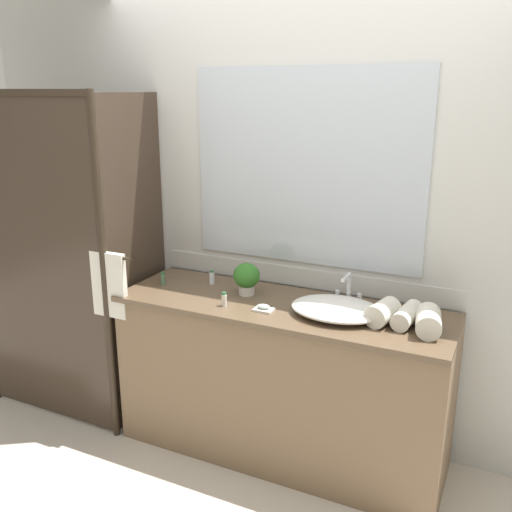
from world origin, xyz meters
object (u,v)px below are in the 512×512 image
object	(u,v)px
rolled_towel_middle	(407,315)
potted_plant	(247,277)
soap_dish	(264,308)
rolled_towel_far_edge	(383,312)
faucet	(348,293)
amenity_bottle_shampoo	(162,279)
amenity_bottle_body_wash	(224,300)
sink_basin	(337,309)
amenity_bottle_lotion	(212,277)
rolled_towel_near_edge	(428,321)

from	to	relation	value
rolled_towel_middle	potted_plant	bearing A→B (deg)	177.27
soap_dish	rolled_towel_far_edge	xyz separation A→B (m)	(0.59, 0.10, 0.04)
faucet	amenity_bottle_shampoo	bearing A→B (deg)	-170.22
amenity_bottle_body_wash	rolled_towel_far_edge	bearing A→B (deg)	9.27
sink_basin	rolled_towel_middle	world-z (taller)	rolled_towel_middle
amenity_bottle_body_wash	amenity_bottle_lotion	bearing A→B (deg)	129.91
amenity_bottle_body_wash	rolled_towel_far_edge	world-z (taller)	rolled_towel_far_edge
amenity_bottle_shampoo	rolled_towel_far_edge	bearing A→B (deg)	-0.52
potted_plant	rolled_towel_far_edge	xyz separation A→B (m)	(0.78, -0.08, -0.04)
faucet	rolled_towel_middle	bearing A→B (deg)	-24.83
faucet	amenity_bottle_shampoo	size ratio (longest dim) A/B	2.23
rolled_towel_far_edge	potted_plant	bearing A→B (deg)	174.26
amenity_bottle_body_wash	rolled_towel_far_edge	distance (m)	0.82
faucet	amenity_bottle_body_wash	distance (m)	0.66
faucet	rolled_towel_middle	xyz separation A→B (m)	(0.34, -0.16, -0.01)
amenity_bottle_body_wash	rolled_towel_middle	world-z (taller)	rolled_towel_middle
sink_basin	rolled_towel_near_edge	world-z (taller)	rolled_towel_near_edge
amenity_bottle_lotion	amenity_bottle_body_wash	distance (m)	0.37
amenity_bottle_lotion	rolled_towel_near_edge	bearing A→B (deg)	-7.76
amenity_bottle_lotion	rolled_towel_far_edge	xyz separation A→B (m)	(1.04, -0.15, 0.02)
rolled_towel_middle	rolled_towel_far_edge	size ratio (longest dim) A/B	1.24
faucet	amenity_bottle_body_wash	world-z (taller)	faucet
faucet	rolled_towel_middle	world-z (taller)	faucet
soap_dish	rolled_towel_middle	world-z (taller)	rolled_towel_middle
amenity_bottle_shampoo	rolled_towel_middle	bearing A→B (deg)	0.99
amenity_bottle_lotion	rolled_towel_far_edge	size ratio (longest dim) A/B	0.45
faucet	rolled_towel_near_edge	size ratio (longest dim) A/B	0.83
soap_dish	sink_basin	bearing A→B (deg)	16.43
potted_plant	amenity_bottle_lotion	size ratio (longest dim) A/B	2.15
amenity_bottle_shampoo	rolled_towel_near_edge	size ratio (longest dim) A/B	0.37
faucet	rolled_towel_near_edge	world-z (taller)	faucet
sink_basin	rolled_towel_near_edge	size ratio (longest dim) A/B	2.29
sink_basin	amenity_bottle_body_wash	world-z (taller)	amenity_bottle_body_wash
rolled_towel_far_edge	sink_basin	bearing A→B (deg)	179.78
rolled_towel_near_edge	soap_dish	bearing A→B (deg)	-174.22
sink_basin	amenity_bottle_shampoo	world-z (taller)	amenity_bottle_shampoo
amenity_bottle_lotion	rolled_towel_middle	size ratio (longest dim) A/B	0.36
amenity_bottle_body_wash	rolled_towel_far_edge	xyz separation A→B (m)	(0.81, 0.13, 0.02)
sink_basin	amenity_bottle_shampoo	bearing A→B (deg)	179.42
potted_plant	amenity_bottle_body_wash	world-z (taller)	potted_plant
soap_dish	rolled_towel_near_edge	bearing A→B (deg)	5.78
amenity_bottle_lotion	amenity_bottle_body_wash	world-z (taller)	amenity_bottle_lotion
potted_plant	rolled_towel_middle	size ratio (longest dim) A/B	0.77
rolled_towel_near_edge	amenity_bottle_lotion	bearing A→B (deg)	172.24
potted_plant	rolled_towel_far_edge	world-z (taller)	potted_plant
rolled_towel_middle	faucet	bearing A→B (deg)	155.17
sink_basin	rolled_towel_near_edge	distance (m)	0.45
rolled_towel_far_edge	rolled_towel_near_edge	bearing A→B (deg)	-5.83
rolled_towel_near_edge	rolled_towel_middle	size ratio (longest dim) A/B	0.88
amenity_bottle_shampoo	rolled_towel_near_edge	bearing A→B (deg)	-1.29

